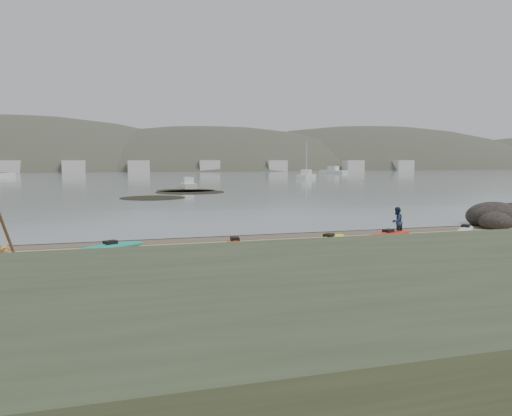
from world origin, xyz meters
name	(u,v)px	position (x,y,z in m)	size (l,w,h in m)	color
ground	(256,235)	(0.00, 0.00, 0.00)	(600.00, 600.00, 0.00)	tan
wet_sand	(258,236)	(0.00, -0.30, 0.00)	(60.00, 60.00, 0.00)	brown
water	(122,167)	(0.00, 300.00, 0.01)	(1200.00, 1200.00, 0.00)	slate
bluff	(492,309)	(0.00, -17.50, 1.00)	(60.00, 8.00, 2.00)	#475138
kayaks	(292,244)	(0.59, -4.01, 0.17)	(22.46, 7.19, 0.34)	yellow
person_west	(6,272)	(-10.60, -9.82, 0.79)	(0.58, 0.38, 1.59)	tan
person_east	(397,222)	(7.22, -2.39, 0.79)	(0.77, 0.60, 1.58)	navy
rock_cluster	(504,221)	(16.24, -0.28, 0.24)	(5.30, 3.90, 1.80)	black
kelp_mats	(180,193)	(0.72, 35.79, 0.03)	(13.16, 19.24, 0.04)	black
moored_boats	(178,176)	(7.20, 87.47, 0.59)	(96.18, 69.93, 1.35)	silver
far_hills	(219,204)	(39.38, 193.97, -15.93)	(550.00, 135.00, 80.00)	#384235
far_town	(152,166)	(6.00, 145.00, 2.00)	(199.00, 5.00, 4.00)	beige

